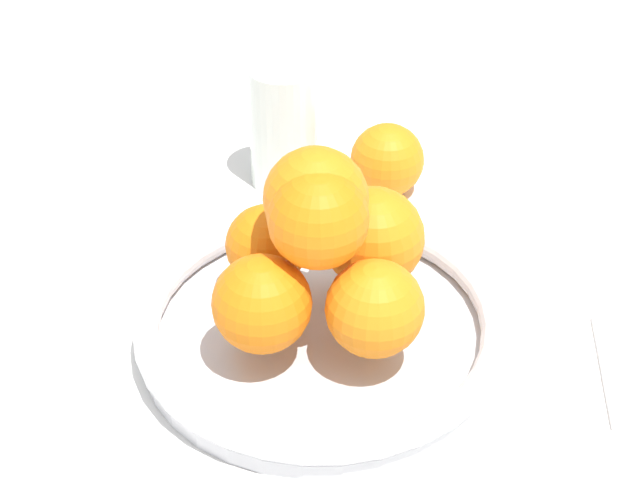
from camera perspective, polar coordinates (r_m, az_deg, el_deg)
ground_plane at (r=0.85m, az=0.00°, el=-5.59°), size 4.00×4.00×0.00m
fruit_bowl at (r=0.84m, az=0.00°, el=-4.72°), size 0.29×0.29×0.03m
orange_pile at (r=0.80m, az=0.24°, el=-0.52°), size 0.17×0.18×0.14m
stray_orange at (r=1.01m, az=3.60°, el=4.28°), size 0.07×0.07×0.07m
drinking_glass at (r=1.01m, az=-1.93°, el=6.11°), size 0.07×0.07×0.12m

